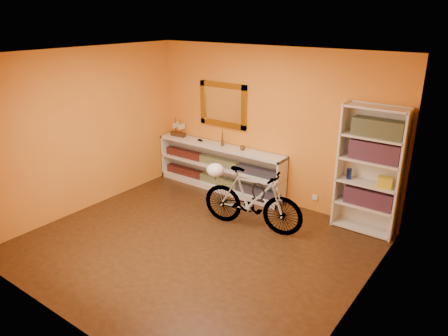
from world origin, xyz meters
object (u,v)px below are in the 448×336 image
Objects in this scene: console_unit at (220,167)px; helmet at (215,170)px; bookcase at (369,171)px; bicycle at (252,199)px.

console_unit is 1.29m from helmet.
bookcase reaches higher than console_unit.
console_unit is 2.72m from bookcase.
console_unit is at bearing 123.64° from helmet.
bookcase is at bearing 27.70° from helmet.
bicycle is at bearing -145.65° from bookcase.
helmet is (0.68, -1.02, 0.41)m from console_unit.
console_unit is 1.61× the size of bicycle.
helmet is (-1.99, -1.04, -0.11)m from bookcase.
bicycle is 5.88× the size of helmet.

